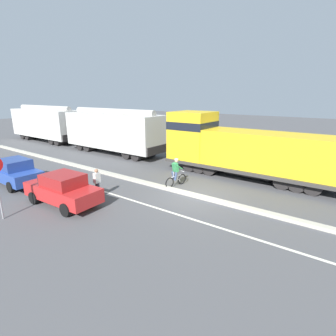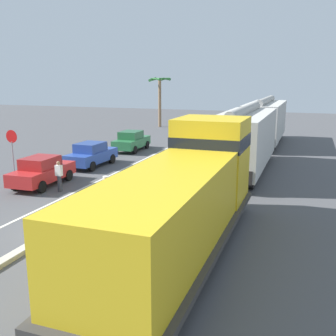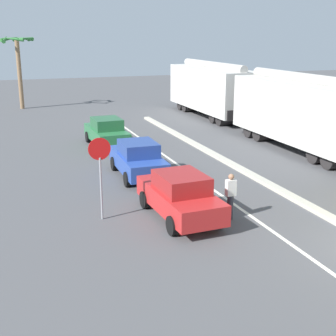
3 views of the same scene
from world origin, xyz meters
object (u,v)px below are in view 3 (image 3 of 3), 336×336
Objects in this scene: parked_car_green at (107,132)px; pedestrian_by_cars at (231,196)px; parked_car_blue at (138,159)px; hopper_car_middle at (212,89)px; palm_tree_near at (18,53)px; hopper_car_lead at (303,113)px; parked_car_red at (180,195)px; stop_sign at (100,163)px.

parked_car_green is 2.62× the size of pedestrian_by_cars.
hopper_car_middle is at bearing 53.63° from parked_car_blue.
palm_tree_near is (-3.70, 16.16, 3.81)m from parked_car_green.
hopper_car_lead reaches higher than parked_car_green.
pedestrian_by_cars is (5.27, -28.38, -3.78)m from palm_tree_near.
parked_car_red is 28.18m from palm_tree_near.
hopper_car_middle is at bearing -33.88° from palm_tree_near.
parked_car_red is at bearing -82.44° from palm_tree_near.
parked_car_blue and parked_car_green have the same top height.
parked_car_blue is at bearing -169.77° from hopper_car_lead.
pedestrian_by_cars is (1.58, -5.90, 0.03)m from parked_car_blue.
pedestrian_by_cars is at bearing -79.47° from palm_tree_near.
stop_sign is 4.58m from pedestrian_by_cars.
parked_car_green is 11.12m from stop_sign.
pedestrian_by_cars is at bearing -113.24° from hopper_car_middle.
hopper_car_lead reaches higher than stop_sign.
pedestrian_by_cars is (4.18, -1.47, -1.18)m from stop_sign.
hopper_car_middle is 1.72× the size of palm_tree_near.
parked_car_red is at bearing -117.99° from hopper_car_middle.
parked_car_red is at bearing -16.70° from stop_sign.
stop_sign is 1.78× the size of pedestrian_by_cars.
parked_car_blue is 5.27m from stop_sign.
parked_car_red is (-9.88, -18.58, -1.26)m from hopper_car_middle.
hopper_car_middle is 21.08m from parked_car_red.
palm_tree_near is (-1.10, 26.91, 2.60)m from stop_sign.
pedestrian_by_cars is (-8.28, -7.68, -1.23)m from hopper_car_lead.
parked_car_green and pedestrian_by_cars have the same top height.
pedestrian_by_cars is at bearing -82.68° from parked_car_green.
parked_car_blue is 6.32m from parked_car_green.
palm_tree_near is 29.11m from pedestrian_by_cars.
hopper_car_lead is at bearing 35.25° from parked_car_red.
stop_sign is at bearing -124.97° from hopper_car_middle.
palm_tree_near is at bearing 123.21° from hopper_car_lead.
parked_car_red and parked_car_blue have the same top height.
stop_sign is at bearing -153.51° from hopper_car_lead.
parked_car_green is at bearing -77.09° from palm_tree_near.
parked_car_blue is at bearing 89.75° from parked_car_red.
stop_sign is 27.05m from palm_tree_near.
parked_car_blue is (0.02, 5.20, 0.00)m from parked_car_red.
hopper_car_middle is at bearing 90.00° from hopper_car_lead.
palm_tree_near is at bearing 97.56° from parked_car_red.
hopper_car_lead is 13.91m from stop_sign.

